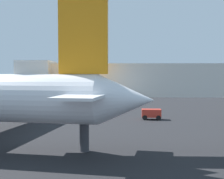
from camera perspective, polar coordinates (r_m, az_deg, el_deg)
airplane_far_left at (r=77.72m, az=-1.05°, el=0.73°), size 32.21×23.85×8.14m
jet_bridge at (r=22.25m, az=4.50°, el=1.36°), size 18.93×3.59×6.67m
baggage_cart at (r=38.80m, az=7.37°, el=-4.46°), size 2.53×1.62×1.30m
terminal_building at (r=153.04m, az=2.77°, el=2.75°), size 93.16×23.27×10.58m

